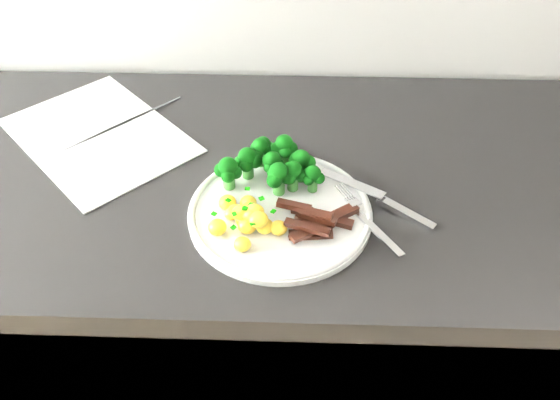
% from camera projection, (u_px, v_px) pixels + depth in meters
% --- Properties ---
extents(counter, '(2.32, 0.58, 0.87)m').
position_uv_depth(counter, '(266.00, 334.00, 1.21)').
color(counter, black).
rests_on(counter, ground).
extents(recipe_paper, '(0.38, 0.38, 0.00)m').
position_uv_depth(recipe_paper, '(99.00, 135.00, 0.99)').
color(recipe_paper, white).
rests_on(recipe_paper, counter).
extents(plate, '(0.27, 0.27, 0.02)m').
position_uv_depth(plate, '(280.00, 211.00, 0.84)').
color(plate, white).
rests_on(plate, counter).
extents(broccoli, '(0.16, 0.11, 0.06)m').
position_uv_depth(broccoli, '(273.00, 163.00, 0.87)').
color(broccoli, '#306E28').
rests_on(broccoli, plate).
extents(potatoes, '(0.11, 0.10, 0.04)m').
position_uv_depth(potatoes, '(247.00, 217.00, 0.81)').
color(potatoes, yellow).
rests_on(potatoes, plate).
extents(beef_strips, '(0.12, 0.09, 0.03)m').
position_uv_depth(beef_strips, '(316.00, 221.00, 0.81)').
color(beef_strips, black).
rests_on(beef_strips, plate).
extents(fork, '(0.09, 0.15, 0.01)m').
position_uv_depth(fork, '(370.00, 222.00, 0.81)').
color(fork, silver).
rests_on(fork, plate).
extents(knife, '(0.17, 0.13, 0.02)m').
position_uv_depth(knife, '(390.00, 205.00, 0.85)').
color(knife, silver).
rests_on(knife, plate).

